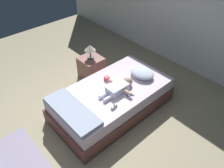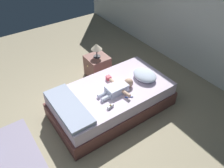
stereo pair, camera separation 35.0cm
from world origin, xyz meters
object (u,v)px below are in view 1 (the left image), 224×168
object	(u,v)px
baby_bottle	(114,106)
bed	(112,99)
pillow	(142,73)
nightstand	(91,68)
baby	(119,87)
toothbrush	(131,95)
lamp	(90,48)
toy_block	(107,78)

from	to	relation	value
baby_bottle	bed	bearing A→B (deg)	141.77
bed	pillow	bearing A→B (deg)	81.56
nightstand	bed	bearing A→B (deg)	-18.37
pillow	baby	xyz separation A→B (m)	(0.01, -0.57, -0.00)
bed	baby	size ratio (longest dim) A/B	3.17
bed	baby_bottle	xyz separation A→B (m)	(0.34, -0.27, 0.27)
nightstand	baby_bottle	world-z (taller)	baby_bottle
toothbrush	lamp	bearing A→B (deg)	170.28
lamp	toy_block	distance (m)	0.81
baby	toothbrush	xyz separation A→B (m)	(0.22, 0.05, -0.06)
lamp	baby_bottle	distance (m)	1.47
pillow	toothbrush	xyz separation A→B (m)	(0.23, -0.52, -0.06)
bed	toy_block	xyz separation A→B (m)	(-0.23, 0.09, 0.28)
baby	toy_block	size ratio (longest dim) A/B	8.20
baby	baby_bottle	size ratio (longest dim) A/B	5.72
toothbrush	lamp	xyz separation A→B (m)	(-1.32, 0.23, 0.19)
pillow	baby_bottle	size ratio (longest dim) A/B	3.97
pillow	toy_block	distance (m)	0.63
pillow	bed	bearing A→B (deg)	-98.44
toy_block	lamp	bearing A→B (deg)	162.54
bed	baby	world-z (taller)	baby
toy_block	baby_bottle	bearing A→B (deg)	-32.09
bed	baby_bottle	size ratio (longest dim) A/B	18.14
pillow	baby_bottle	world-z (taller)	pillow
lamp	toy_block	size ratio (longest dim) A/B	3.75
baby	toothbrush	distance (m)	0.23
baby	nightstand	size ratio (longest dim) A/B	1.41
pillow	toothbrush	distance (m)	0.57
baby	lamp	distance (m)	1.14
baby	toy_block	world-z (taller)	baby
bed	pillow	world-z (taller)	pillow
baby	nightstand	distance (m)	1.17
nightstand	baby_bottle	bearing A→B (deg)	-24.20
toothbrush	baby_bottle	world-z (taller)	baby_bottle
bed	nightstand	xyz separation A→B (m)	(-0.99, 0.33, -0.00)
lamp	baby	bearing A→B (deg)	-13.93
toothbrush	nightstand	world-z (taller)	toothbrush
bed	pillow	size ratio (longest dim) A/B	4.57
toy_block	baby_bottle	xyz separation A→B (m)	(0.58, -0.36, -0.01)
bed	baby_bottle	distance (m)	0.51
baby	bed	bearing A→B (deg)	-152.01
toothbrush	nightstand	bearing A→B (deg)	170.28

